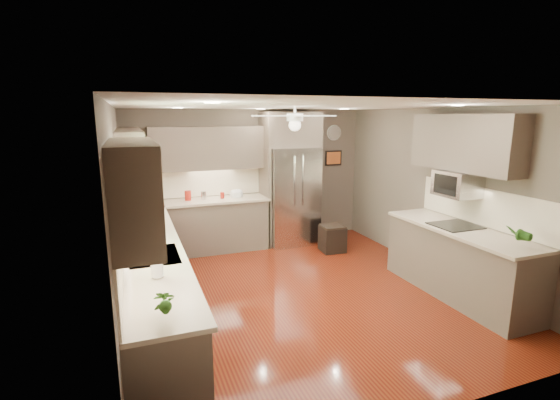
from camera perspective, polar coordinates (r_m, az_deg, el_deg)
floor at (r=5.73m, az=3.11°, el=-12.80°), size 5.00×5.00×0.00m
ceiling at (r=5.21m, az=3.42°, el=13.05°), size 5.00×5.00×0.00m
wall_back at (r=7.65m, az=-4.30°, el=3.23°), size 4.50×0.00×4.50m
wall_front at (r=3.30m, az=21.24°, el=-9.15°), size 4.50×0.00×4.50m
wall_left at (r=4.90m, az=-21.61°, el=-2.42°), size 0.00×5.00×5.00m
wall_right at (r=6.56m, az=21.57°, el=1.00°), size 0.00×5.00×5.00m
canister_a at (r=7.20m, az=-12.82°, el=0.58°), size 0.14×0.14×0.18m
canister_b at (r=7.24m, az=-10.70°, el=0.64°), size 0.09×0.09×0.15m
canister_d at (r=7.25m, az=-8.12°, el=0.67°), size 0.08×0.08×0.11m
soap_bottle at (r=4.94m, az=-19.42°, el=-4.65°), size 0.10×0.11×0.20m
potted_plant_left at (r=3.08m, az=-15.88°, el=-13.57°), size 0.16×0.11×0.29m
potted_plant_right at (r=5.25m, az=30.40°, el=-4.13°), size 0.19×0.16×0.30m
bowl at (r=7.33m, az=-6.07°, el=0.59°), size 0.26×0.26×0.06m
left_run at (r=5.27m, az=-17.71°, el=-9.90°), size 0.65×4.70×1.45m
back_run at (r=7.36m, az=-8.99°, el=-3.32°), size 1.85×0.65×1.45m
uppers at (r=5.67m, az=-6.52°, el=6.53°), size 4.50×4.70×0.95m
window at (r=4.35m, az=-21.60°, el=-0.09°), size 0.05×1.12×0.92m
sink at (r=4.52m, az=-17.30°, el=-7.83°), size 0.50×0.70×0.32m
refrigerator at (r=7.57m, az=1.54°, el=2.69°), size 1.06×0.75×2.45m
right_run at (r=5.97m, az=23.84°, el=-7.80°), size 0.70×2.20×1.45m
microwave at (r=5.97m, az=23.64°, el=2.10°), size 0.43×0.55×0.34m
ceiling_fan at (r=5.49m, az=2.11°, el=11.25°), size 1.18×1.18×0.32m
recessed_lights at (r=5.57m, az=1.33°, el=12.92°), size 2.84×3.14×0.01m
wall_clock at (r=8.22m, az=7.60°, el=9.36°), size 0.30×0.03×0.30m
framed_print at (r=8.25m, az=7.52°, el=5.89°), size 0.36×0.03×0.30m
stool at (r=7.32m, az=7.37°, el=-5.35°), size 0.43×0.43×0.47m
paper_towel at (r=3.86m, az=-16.97°, el=-8.49°), size 0.11×0.11×0.27m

